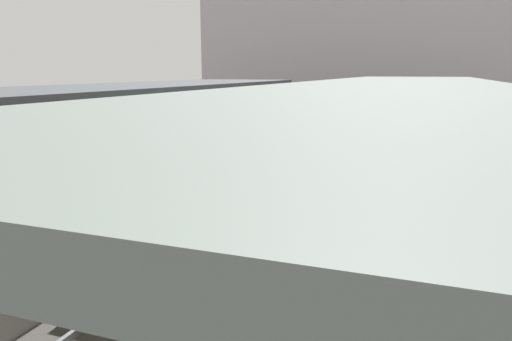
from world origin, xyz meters
TOP-DOWN VIEW (x-y plane):
  - ground_plane at (0.00, 0.00)m, footprint 80.00×80.00m
  - platform_left at (-3.80, 0.00)m, footprint 4.40×28.00m
  - platform_right at (3.80, 0.00)m, footprint 4.40×28.00m
  - track_ballast at (0.00, 0.00)m, footprint 3.20×28.00m
  - rail_near_side at (-0.72, 0.00)m, footprint 0.08×28.00m
  - rail_far_side at (0.72, 0.00)m, footprint 0.08×28.00m
  - commuter_train at (0.00, 5.11)m, footprint 2.78×14.79m
  - canopy_left at (-3.80, 1.40)m, footprint 4.18×21.00m
  - canopy_right at (3.80, 1.40)m, footprint 4.18×21.00m
  - platform_bench at (3.12, -2.66)m, footprint 1.40×0.41m
  - platform_sign at (2.58, 4.66)m, footprint 0.90×0.08m
  - passenger_near_bench at (-2.79, 5.80)m, footprint 0.36×0.36m
  - passenger_mid_platform at (5.27, 3.61)m, footprint 0.36×0.36m
  - station_building_backdrop at (0.05, 20.00)m, footprint 18.00×6.00m

SIDE VIEW (x-z plane):
  - ground_plane at x=0.00m, z-range 0.00..0.00m
  - track_ballast at x=0.00m, z-range 0.00..0.20m
  - rail_near_side at x=-0.72m, z-range 0.20..0.34m
  - rail_far_side at x=0.72m, z-range 0.20..0.34m
  - platform_left at x=-3.80m, z-range 0.00..1.00m
  - platform_right at x=3.80m, z-range 0.00..1.00m
  - platform_bench at x=3.12m, z-range 1.03..1.89m
  - commuter_train at x=0.00m, z-range 0.18..3.28m
  - passenger_mid_platform at x=5.27m, z-range 1.03..2.59m
  - passenger_near_bench at x=-2.79m, z-range 1.03..2.63m
  - platform_sign at x=2.58m, z-range 1.52..3.73m
  - canopy_left at x=-3.80m, z-range 2.41..5.45m
  - canopy_right at x=3.80m, z-range 2.48..5.69m
  - station_building_backdrop at x=0.05m, z-range 0.00..11.00m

